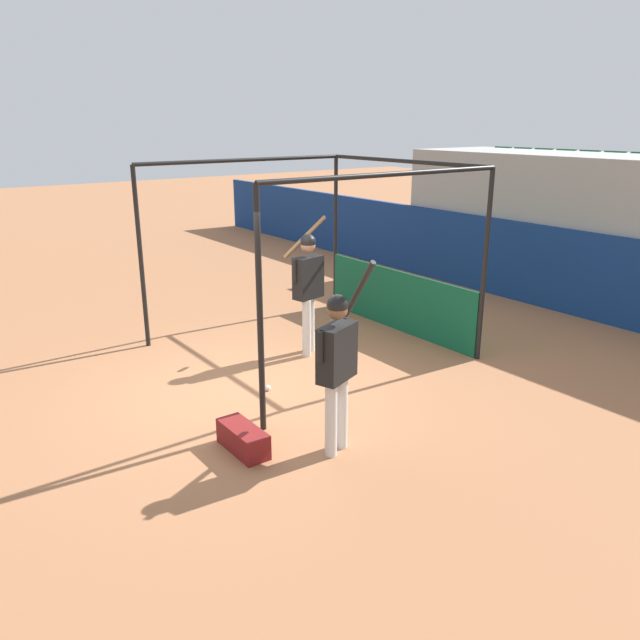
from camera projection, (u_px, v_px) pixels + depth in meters
The scene contains 8 objects.
ground_plane at pixel (249, 391), 8.20m from camera, with size 60.00×60.00×0.00m, color #9E6642.
outfield_wall at pixel (550, 268), 11.64m from camera, with size 24.00×0.12×1.53m.
bleacher_section at pixel (592, 227), 12.16m from camera, with size 7.60×2.40×2.81m.
batting_cage at pixel (363, 264), 9.83m from camera, with size 3.55×3.81×2.82m.
player_batter at pixel (308, 282), 9.22m from camera, with size 0.57×0.89×2.01m.
player_waiting at pixel (337, 359), 6.41m from camera, with size 0.60×0.71×2.08m.
equipment_bag at pixel (243, 439), 6.69m from camera, with size 0.70×0.28×0.28m.
baseball at pixel (268, 388), 8.21m from camera, with size 0.07×0.07×0.07m.
Camera 1 is at (6.61, -3.71, 3.40)m, focal length 35.00 mm.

